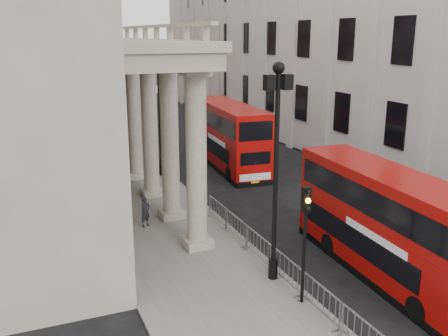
# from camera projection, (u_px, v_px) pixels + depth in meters

# --- Properties ---
(ground) EXTENTS (260.00, 260.00, 0.00)m
(ground) POSITION_uv_depth(u_px,v_px,m) (347.00, 331.00, 16.23)
(ground) COLOR black
(ground) RESTS_ON ground
(sidewalk_west) EXTENTS (6.00, 140.00, 0.12)m
(sidewalk_west) POSITION_uv_depth(u_px,v_px,m) (102.00, 149.00, 41.86)
(sidewalk_west) COLOR slate
(sidewalk_west) RESTS_ON ground
(sidewalk_east) EXTENTS (3.00, 140.00, 0.12)m
(sidewalk_east) POSITION_uv_depth(u_px,v_px,m) (276.00, 134.00, 47.97)
(sidewalk_east) COLOR slate
(sidewalk_east) RESTS_ON ground
(kerb) EXTENTS (0.20, 140.00, 0.14)m
(kerb) POSITION_uv_depth(u_px,v_px,m) (137.00, 145.00, 42.95)
(kerb) COLOR slate
(kerb) RESTS_ON ground
(west_building_far) EXTENTS (9.00, 30.00, 20.00)m
(west_building_far) POSITION_uv_depth(u_px,v_px,m) (1.00, 30.00, 81.08)
(west_building_far) COLOR gray
(west_building_far) RESTS_ON ground
(east_building) EXTENTS (8.00, 55.00, 25.00)m
(east_building) POSITION_uv_depth(u_px,v_px,m) (292.00, 0.00, 47.44)
(east_building) COLOR beige
(east_building) RESTS_ON ground
(lamp_post_south) EXTENTS (1.05, 0.44, 8.32)m
(lamp_post_south) POSITION_uv_depth(u_px,v_px,m) (276.00, 159.00, 18.30)
(lamp_post_south) COLOR black
(lamp_post_south) RESTS_ON sidewalk_west
(lamp_post_mid) EXTENTS (1.05, 0.44, 8.32)m
(lamp_post_mid) POSITION_uv_depth(u_px,v_px,m) (159.00, 104.00, 32.57)
(lamp_post_mid) COLOR black
(lamp_post_mid) RESTS_ON sidewalk_west
(lamp_post_north) EXTENTS (1.05, 0.44, 8.32)m
(lamp_post_north) POSITION_uv_depth(u_px,v_px,m) (114.00, 83.00, 46.84)
(lamp_post_north) COLOR black
(lamp_post_north) RESTS_ON sidewalk_west
(traffic_light) EXTENTS (0.28, 0.33, 4.30)m
(traffic_light) POSITION_uv_depth(u_px,v_px,m) (305.00, 224.00, 17.01)
(traffic_light) COLOR black
(traffic_light) RESTS_ON sidewalk_west
(crowd_barriers) EXTENTS (0.50, 18.75, 1.10)m
(crowd_barriers) POSITION_uv_depth(u_px,v_px,m) (303.00, 284.00, 17.91)
(crowd_barriers) COLOR gray
(crowd_barriers) RESTS_ON sidewalk_west
(bus_near) EXTENTS (2.98, 9.97, 4.25)m
(bus_near) POSITION_uv_depth(u_px,v_px,m) (386.00, 222.00, 19.64)
(bus_near) COLOR #9D0907
(bus_near) RESTS_ON ground
(bus_far) EXTENTS (3.39, 10.74, 4.56)m
(bus_far) POSITION_uv_depth(u_px,v_px,m) (229.00, 134.00, 35.78)
(bus_far) COLOR #AA0A07
(bus_far) RESTS_ON ground
(pedestrian_a) EXTENTS (0.66, 0.59, 1.52)m
(pedestrian_a) POSITION_uv_depth(u_px,v_px,m) (145.00, 212.00, 24.60)
(pedestrian_a) COLOR black
(pedestrian_a) RESTS_ON sidewalk_west
(pedestrian_b) EXTENTS (0.81, 0.65, 1.58)m
(pedestrian_b) POSITION_uv_depth(u_px,v_px,m) (95.00, 169.00, 32.27)
(pedestrian_b) COLOR black
(pedestrian_b) RESTS_ON sidewalk_west
(pedestrian_c) EXTENTS (0.91, 0.64, 1.76)m
(pedestrian_c) POSITION_uv_depth(u_px,v_px,m) (117.00, 162.00, 33.80)
(pedestrian_c) COLOR black
(pedestrian_c) RESTS_ON sidewalk_west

